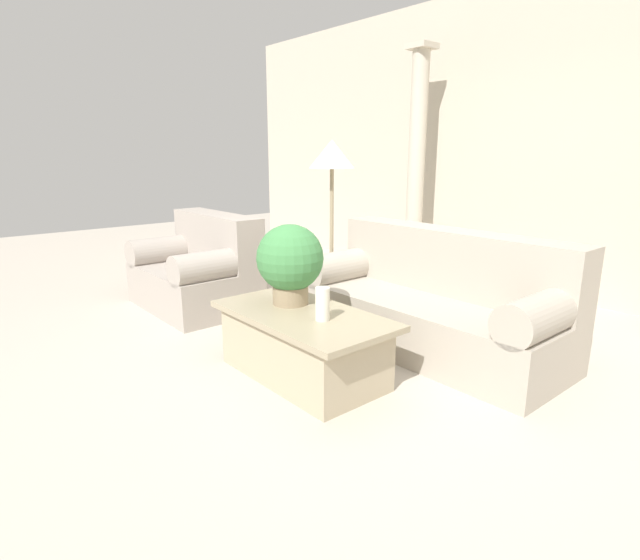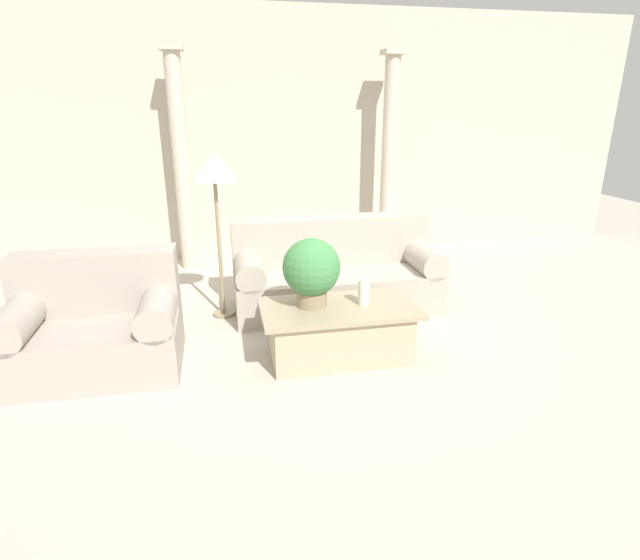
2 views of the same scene
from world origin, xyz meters
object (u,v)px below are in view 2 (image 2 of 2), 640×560
object	(u,v)px
sofa_long	(335,273)
potted_plant	(311,270)
coffee_table	(339,331)
floor_lamp	(214,175)
loveseat	(96,324)

from	to	relation	value
sofa_long	potted_plant	xyz separation A→B (m)	(-0.45, -1.05, 0.40)
coffee_table	floor_lamp	size ratio (longest dim) A/B	0.80
coffee_table	potted_plant	world-z (taller)	potted_plant
coffee_table	floor_lamp	distance (m)	1.84
loveseat	floor_lamp	bearing A→B (deg)	40.59
sofa_long	potted_plant	distance (m)	1.21
potted_plant	coffee_table	bearing A→B (deg)	-16.35
sofa_long	coffee_table	xyz separation A→B (m)	(-0.23, -1.12, -0.13)
sofa_long	loveseat	bearing A→B (deg)	-157.58
coffee_table	loveseat	bearing A→B (deg)	173.17
loveseat	floor_lamp	world-z (taller)	floor_lamp
potted_plant	floor_lamp	world-z (taller)	floor_lamp
loveseat	coffee_table	distance (m)	1.94
sofa_long	floor_lamp	distance (m)	1.56
loveseat	floor_lamp	size ratio (longest dim) A/B	0.80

